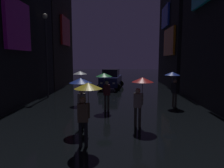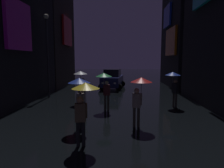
{
  "view_description": "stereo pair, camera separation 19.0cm",
  "coord_description": "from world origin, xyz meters",
  "px_view_note": "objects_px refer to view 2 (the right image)",
  "views": [
    {
      "loc": [
        0.43,
        0.08,
        2.85
      ],
      "look_at": [
        0.0,
        11.51,
        1.45
      ],
      "focal_mm": 32.0,
      "sensor_mm": 36.0,
      "label": 1
    },
    {
      "loc": [
        0.62,
        0.09,
        2.85
      ],
      "look_at": [
        0.0,
        11.51,
        1.45
      ],
      "focal_mm": 32.0,
      "sensor_mm": 36.0,
      "label": 2
    }
  ],
  "objects_px": {
    "streetlamp_left_far": "(47,47)",
    "pedestrian_foreground_right_blue": "(174,80)",
    "pedestrian_near_crossing_green": "(105,81)",
    "pedestrian_foreground_left_clear": "(81,78)",
    "pedestrian_midstreet_left_blue": "(80,89)",
    "pedestrian_midstreet_centre_red": "(140,88)",
    "car_distant": "(113,79)",
    "pedestrian_far_right_yellow": "(84,96)"
  },
  "relations": [
    {
      "from": "pedestrian_far_right_yellow",
      "to": "car_distant",
      "type": "bearing_deg",
      "value": 88.98
    },
    {
      "from": "pedestrian_near_crossing_green",
      "to": "pedestrian_far_right_yellow",
      "type": "relative_size",
      "value": 1.0
    },
    {
      "from": "pedestrian_foreground_left_clear",
      "to": "pedestrian_midstreet_centre_red",
      "type": "xyz_separation_m",
      "value": [
        3.38,
        -4.39,
        0.0
      ]
    },
    {
      "from": "pedestrian_midstreet_left_blue",
      "to": "streetlamp_left_far",
      "type": "distance_m",
      "value": 8.12
    },
    {
      "from": "car_distant",
      "to": "pedestrian_midstreet_centre_red",
      "type": "bearing_deg",
      "value": -81.35
    },
    {
      "from": "pedestrian_foreground_left_clear",
      "to": "pedestrian_near_crossing_green",
      "type": "xyz_separation_m",
      "value": [
        1.67,
        -1.7,
        0.0
      ]
    },
    {
      "from": "pedestrian_midstreet_centre_red",
      "to": "streetlamp_left_far",
      "type": "distance_m",
      "value": 9.31
    },
    {
      "from": "pedestrian_midstreet_centre_red",
      "to": "pedestrian_far_right_yellow",
      "type": "xyz_separation_m",
      "value": [
        -1.96,
        -1.98,
        0.0
      ]
    },
    {
      "from": "pedestrian_near_crossing_green",
      "to": "streetlamp_left_far",
      "type": "xyz_separation_m",
      "value": [
        -4.62,
        3.79,
        2.12
      ]
    },
    {
      "from": "pedestrian_far_right_yellow",
      "to": "car_distant",
      "type": "distance_m",
      "value": 13.34
    },
    {
      "from": "pedestrian_foreground_left_clear",
      "to": "pedestrian_midstreet_centre_red",
      "type": "bearing_deg",
      "value": -52.45
    },
    {
      "from": "pedestrian_foreground_left_clear",
      "to": "pedestrian_far_right_yellow",
      "type": "distance_m",
      "value": 6.53
    },
    {
      "from": "pedestrian_foreground_right_blue",
      "to": "streetlamp_left_far",
      "type": "distance_m",
      "value": 9.32
    },
    {
      "from": "pedestrian_foreground_left_clear",
      "to": "pedestrian_midstreet_left_blue",
      "type": "bearing_deg",
      "value": -78.98
    },
    {
      "from": "pedestrian_foreground_left_clear",
      "to": "pedestrian_foreground_right_blue",
      "type": "distance_m",
      "value": 5.73
    },
    {
      "from": "pedestrian_foreground_right_blue",
      "to": "car_distant",
      "type": "distance_m",
      "value": 8.64
    },
    {
      "from": "streetlamp_left_far",
      "to": "pedestrian_foreground_right_blue",
      "type": "bearing_deg",
      "value": -17.67
    },
    {
      "from": "pedestrian_midstreet_left_blue",
      "to": "pedestrian_foreground_right_blue",
      "type": "relative_size",
      "value": 1.0
    },
    {
      "from": "pedestrian_foreground_left_clear",
      "to": "pedestrian_near_crossing_green",
      "type": "relative_size",
      "value": 1.0
    },
    {
      "from": "pedestrian_near_crossing_green",
      "to": "streetlamp_left_far",
      "type": "height_order",
      "value": "streetlamp_left_far"
    },
    {
      "from": "car_distant",
      "to": "streetlamp_left_far",
      "type": "relative_size",
      "value": 0.7
    },
    {
      "from": "pedestrian_foreground_left_clear",
      "to": "pedestrian_foreground_right_blue",
      "type": "bearing_deg",
      "value": -6.67
    },
    {
      "from": "pedestrian_near_crossing_green",
      "to": "pedestrian_far_right_yellow",
      "type": "bearing_deg",
      "value": -93.11
    },
    {
      "from": "pedestrian_midstreet_centre_red",
      "to": "car_distant",
      "type": "distance_m",
      "value": 11.49
    },
    {
      "from": "pedestrian_near_crossing_green",
      "to": "pedestrian_midstreet_left_blue",
      "type": "bearing_deg",
      "value": -103.97
    },
    {
      "from": "pedestrian_midstreet_centre_red",
      "to": "car_distant",
      "type": "xyz_separation_m",
      "value": [
        -1.72,
        11.33,
        -0.74
      ]
    },
    {
      "from": "pedestrian_midstreet_centre_red",
      "to": "pedestrian_foreground_right_blue",
      "type": "height_order",
      "value": "same"
    },
    {
      "from": "pedestrian_foreground_left_clear",
      "to": "streetlamp_left_far",
      "type": "height_order",
      "value": "streetlamp_left_far"
    },
    {
      "from": "pedestrian_foreground_right_blue",
      "to": "car_distant",
      "type": "relative_size",
      "value": 0.49
    },
    {
      "from": "pedestrian_foreground_right_blue",
      "to": "pedestrian_far_right_yellow",
      "type": "xyz_separation_m",
      "value": [
        -4.27,
        -5.71,
        0.0
      ]
    },
    {
      "from": "pedestrian_near_crossing_green",
      "to": "streetlamp_left_far",
      "type": "distance_m",
      "value": 6.35
    },
    {
      "from": "pedestrian_midstreet_centre_red",
      "to": "car_distant",
      "type": "relative_size",
      "value": 0.49
    },
    {
      "from": "pedestrian_midstreet_left_blue",
      "to": "pedestrian_midstreet_centre_red",
      "type": "bearing_deg",
      "value": 7.69
    },
    {
      "from": "car_distant",
      "to": "pedestrian_midstreet_left_blue",
      "type": "bearing_deg",
      "value": -93.6
    },
    {
      "from": "streetlamp_left_far",
      "to": "pedestrian_midstreet_left_blue",
      "type": "bearing_deg",
      "value": -60.4
    },
    {
      "from": "pedestrian_far_right_yellow",
      "to": "pedestrian_foreground_right_blue",
      "type": "bearing_deg",
      "value": 53.2
    },
    {
      "from": "pedestrian_foreground_right_blue",
      "to": "pedestrian_far_right_yellow",
      "type": "height_order",
      "value": "same"
    },
    {
      "from": "pedestrian_near_crossing_green",
      "to": "pedestrian_foreground_right_blue",
      "type": "bearing_deg",
      "value": 14.49
    },
    {
      "from": "pedestrian_midstreet_centre_red",
      "to": "car_distant",
      "type": "height_order",
      "value": "pedestrian_midstreet_centre_red"
    },
    {
      "from": "pedestrian_near_crossing_green",
      "to": "pedestrian_far_right_yellow",
      "type": "xyz_separation_m",
      "value": [
        -0.25,
        -4.67,
        0.0
      ]
    },
    {
      "from": "pedestrian_midstreet_centre_red",
      "to": "pedestrian_foreground_right_blue",
      "type": "bearing_deg",
      "value": 58.18
    },
    {
      "from": "pedestrian_near_crossing_green",
      "to": "pedestrian_foreground_right_blue",
      "type": "distance_m",
      "value": 4.15
    }
  ]
}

